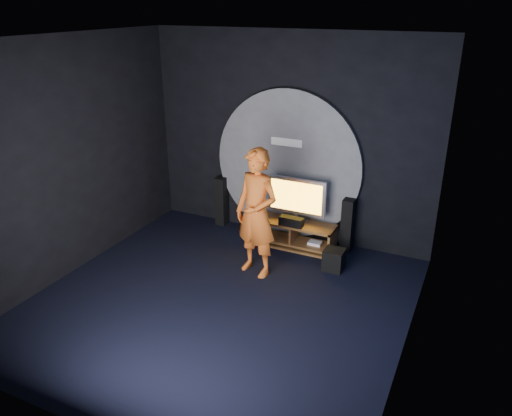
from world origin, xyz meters
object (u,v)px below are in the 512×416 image
(tower_speaker_right, at_px, (347,225))
(player, at_px, (256,213))
(tower_speaker_left, at_px, (222,201))
(subwoofer, at_px, (334,260))
(tv, at_px, (296,198))
(media_console, at_px, (294,236))

(tower_speaker_right, distance_m, player, 1.76)
(tower_speaker_left, height_order, subwoofer, tower_speaker_left)
(tv, height_order, tower_speaker_left, tv)
(tower_speaker_left, bearing_deg, media_console, -10.82)
(media_console, bearing_deg, tower_speaker_right, 16.80)
(tv, relative_size, tower_speaker_right, 1.10)
(media_console, height_order, tower_speaker_right, tower_speaker_right)
(media_console, height_order, tv, tv)
(tv, height_order, player, player)
(media_console, distance_m, tower_speaker_right, 0.91)
(tower_speaker_right, height_order, subwoofer, tower_speaker_right)
(tv, relative_size, player, 0.51)
(media_console, xyz_separation_m, tower_speaker_right, (0.84, 0.25, 0.26))
(media_console, bearing_deg, player, -101.57)
(subwoofer, relative_size, player, 0.17)
(tower_speaker_left, relative_size, subwoofer, 2.73)
(tower_speaker_right, relative_size, subwoofer, 2.73)
(tower_speaker_right, bearing_deg, player, -128.89)
(tv, bearing_deg, tower_speaker_left, 171.53)
(tower_speaker_left, bearing_deg, subwoofer, -17.48)
(tv, height_order, tower_speaker_right, tv)
(tower_speaker_left, xyz_separation_m, subwoofer, (2.41, -0.76, -0.29))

